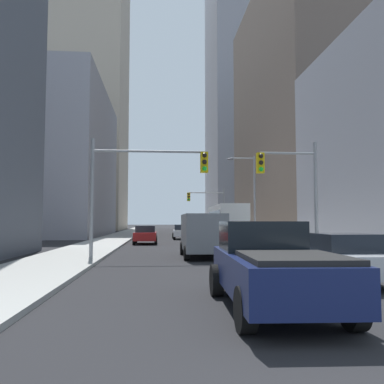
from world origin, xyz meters
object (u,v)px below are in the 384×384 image
object	(u,v)px
traffic_signal_near_left	(145,176)
pickup_truck_navy	(270,266)
sedan_white	(182,232)
traffic_signal_far_right	(208,203)
sedan_black	(269,243)
cargo_van_grey	(202,233)
traffic_signal_near_right	(291,180)
city_bus	(226,221)
sedan_silver	(342,258)
sedan_red	(145,235)

from	to	relation	value
traffic_signal_near_left	pickup_truck_navy	bearing A→B (deg)	-74.70
sedan_white	traffic_signal_far_right	size ratio (longest dim) A/B	0.71
sedan_black	traffic_signal_near_left	bearing A→B (deg)	-174.56
sedan_black	traffic_signal_near_left	distance (m)	7.30
cargo_van_grey	traffic_signal_near_left	world-z (taller)	traffic_signal_near_left
sedan_black	traffic_signal_near_right	xyz separation A→B (m)	(1.02, -0.62, 3.24)
sedan_white	city_bus	bearing A→B (deg)	-35.54
pickup_truck_navy	traffic_signal_far_right	world-z (taller)	traffic_signal_far_right
sedan_white	traffic_signal_near_left	size ratio (longest dim) A/B	0.71
sedan_silver	sedan_black	size ratio (longest dim) A/B	1.00
pickup_truck_navy	traffic_signal_near_left	bearing A→B (deg)	105.30
city_bus	sedan_black	xyz separation A→B (m)	(-0.90, -18.62, -1.16)
sedan_silver	pickup_truck_navy	bearing A→B (deg)	-133.06
cargo_van_grey	traffic_signal_near_right	bearing A→B (deg)	-13.70
traffic_signal_near_left	sedan_silver	bearing A→B (deg)	-51.59
pickup_truck_navy	cargo_van_grey	xyz separation A→B (m)	(-0.13, 12.60, 0.35)
sedan_black	traffic_signal_near_left	xyz separation A→B (m)	(-6.46, -0.61, 3.36)
sedan_silver	sedan_white	size ratio (longest dim) A/B	0.99
traffic_signal_near_right	traffic_signal_far_right	world-z (taller)	same
sedan_white	sedan_red	bearing A→B (deg)	-112.48
sedan_white	traffic_signal_near_left	xyz separation A→B (m)	(-3.18, -22.22, 3.36)
cargo_van_grey	sedan_white	world-z (taller)	cargo_van_grey
city_bus	pickup_truck_navy	world-z (taller)	city_bus
pickup_truck_navy	sedan_red	bearing A→B (deg)	97.93
pickup_truck_navy	sedan_black	bearing A→B (deg)	74.75
city_bus	sedan_silver	size ratio (longest dim) A/B	2.75
city_bus	sedan_red	world-z (taller)	city_bus
city_bus	traffic_signal_near_left	bearing A→B (deg)	-110.93
sedan_black	sedan_white	size ratio (longest dim) A/B	0.99
city_bus	sedan_red	size ratio (longest dim) A/B	2.74
traffic_signal_far_right	cargo_van_grey	bearing A→B (deg)	-97.50
traffic_signal_near_left	traffic_signal_far_right	xyz separation A→B (m)	(6.79, 29.72, -0.05)
sedan_silver	sedan_white	xyz separation A→B (m)	(-3.21, 30.27, 0.00)
sedan_white	traffic_signal_near_left	bearing A→B (deg)	-98.14
sedan_silver	traffic_signal_near_left	world-z (taller)	traffic_signal_near_left
sedan_black	sedan_white	world-z (taller)	same
city_bus	pickup_truck_navy	bearing A→B (deg)	-97.79
sedan_black	sedan_silver	bearing A→B (deg)	-90.47
sedan_silver	sedan_white	distance (m)	30.44
traffic_signal_near_left	traffic_signal_near_right	distance (m)	7.48
cargo_van_grey	traffic_signal_near_left	xyz separation A→B (m)	(-3.02, -1.09, 2.85)
city_bus	sedan_black	size ratio (longest dim) A/B	2.74
sedan_silver	traffic_signal_far_right	size ratio (longest dim) A/B	0.70
sedan_black	sedan_red	size ratio (longest dim) A/B	1.00
sedan_silver	sedan_black	world-z (taller)	same
sedan_silver	traffic_signal_near_right	xyz separation A→B (m)	(1.10, 8.05, 3.24)
sedan_silver	traffic_signal_near_right	bearing A→B (deg)	82.25
sedan_red	traffic_signal_near_right	bearing A→B (deg)	-60.18
city_bus	sedan_white	size ratio (longest dim) A/B	2.71
pickup_truck_navy	traffic_signal_near_right	world-z (taller)	traffic_signal_near_right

